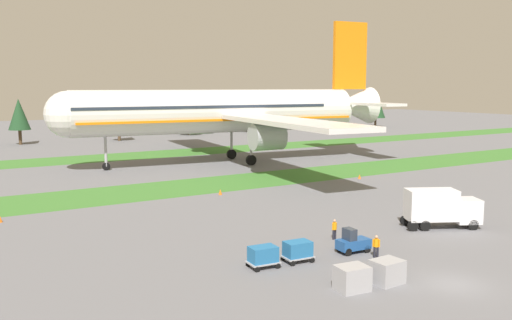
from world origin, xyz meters
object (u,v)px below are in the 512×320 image
object	(u,v)px
cargo_dolly_lead	(298,250)
ground_crew_marshaller	(376,245)
taxiway_marker_1	(220,192)
taxiway_marker_2	(360,177)
baggage_tug	(353,242)
uld_container_1	(387,272)
ground_crew_loader	(334,228)
cargo_dolly_second	(263,255)
catering_truck	(441,207)
airliner	(226,111)
uld_container_0	(352,278)
taxiway_marker_0	(0,219)

from	to	relation	value
cargo_dolly_lead	ground_crew_marshaller	bearing A→B (deg)	72.36
taxiway_marker_1	taxiway_marker_2	bearing A→B (deg)	-0.09
baggage_tug	uld_container_1	xyz separation A→B (m)	(-2.59, -6.35, -0.03)
cargo_dolly_lead	ground_crew_loader	world-z (taller)	ground_crew_loader
ground_crew_loader	taxiway_marker_2	world-z (taller)	ground_crew_loader
cargo_dolly_second	taxiway_marker_1	size ratio (longest dim) A/B	3.37
catering_truck	ground_crew_marshaller	bearing A→B (deg)	-45.60
airliner	taxiway_marker_1	xyz separation A→B (m)	(-13.84, -23.92, -8.44)
uld_container_1	cargo_dolly_second	bearing A→B (deg)	127.33
cargo_dolly_second	uld_container_1	bearing A→B (deg)	41.75
ground_crew_marshaller	uld_container_0	xyz separation A→B (m)	(-6.08, -4.21, -0.15)
uld_container_1	taxiway_marker_1	bearing A→B (deg)	81.98
uld_container_0	taxiway_marker_0	bearing A→B (deg)	118.53
airliner	baggage_tug	bearing A→B (deg)	169.35
baggage_tug	taxiway_marker_0	bearing A→B (deg)	-133.79
uld_container_1	taxiway_marker_1	distance (m)	32.56
ground_crew_marshaller	taxiway_marker_0	size ratio (longest dim) A/B	2.72
taxiway_marker_0	taxiway_marker_2	world-z (taller)	taxiway_marker_0
catering_truck	taxiway_marker_2	distance (m)	27.09
baggage_tug	catering_truck	distance (m)	12.17
airliner	cargo_dolly_lead	bearing A→B (deg)	164.12
airliner	taxiway_marker_0	world-z (taller)	airliner
ground_crew_marshaller	uld_container_0	bearing A→B (deg)	79.29
ground_crew_loader	taxiway_marker_2	distance (m)	31.83
ground_crew_loader	catering_truck	bearing A→B (deg)	160.31
airliner	baggage_tug	distance (m)	52.86
uld_container_1	cargo_dolly_lead	bearing A→B (deg)	109.74
cargo_dolly_lead	taxiway_marker_1	distance (m)	26.44
uld_container_0	cargo_dolly_second	bearing A→B (deg)	110.24
ground_crew_loader	taxiway_marker_2	xyz separation A→B (m)	(22.82, 22.18, -0.64)
cargo_dolly_second	ground_crew_loader	xyz separation A→B (m)	(9.10, 3.06, 0.03)
ground_crew_loader	taxiway_marker_1	bearing A→B (deg)	-100.91
baggage_tug	taxiway_marker_1	bearing A→B (deg)	-179.88
taxiway_marker_1	airliner	bearing A→B (deg)	59.94
cargo_dolly_lead	ground_crew_loader	xyz separation A→B (m)	(6.21, 3.28, 0.03)
airliner	baggage_tug	xyz separation A→B (m)	(-15.79, -49.81, -7.97)
ground_crew_marshaller	taxiway_marker_2	size ratio (longest dim) A/B	2.85
baggage_tug	cargo_dolly_second	world-z (taller)	baggage_tug
airliner	uld_container_0	distance (m)	60.35
catering_truck	ground_crew_loader	world-z (taller)	catering_truck
cargo_dolly_second	taxiway_marker_0	bearing A→B (deg)	-144.95
catering_truck	baggage_tug	bearing A→B (deg)	-55.21
ground_crew_marshaller	ground_crew_loader	world-z (taller)	same
cargo_dolly_second	uld_container_1	distance (m)	8.75
ground_crew_marshaller	taxiway_marker_2	bearing A→B (deg)	-85.44
catering_truck	taxiway_marker_2	bearing A→B (deg)	-179.28
cargo_dolly_lead	taxiway_marker_1	world-z (taller)	cargo_dolly_lead
cargo_dolly_lead	taxiway_marker_1	size ratio (longest dim) A/B	3.37
ground_crew_marshaller	taxiway_marker_1	world-z (taller)	ground_crew_marshaller
uld_container_0	taxiway_marker_0	size ratio (longest dim) A/B	3.13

